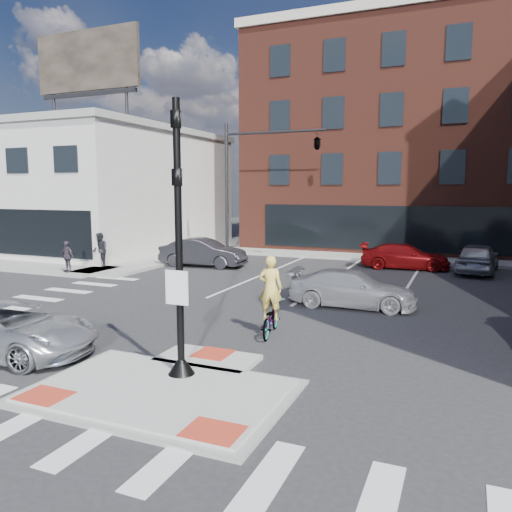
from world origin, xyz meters
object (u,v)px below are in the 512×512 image
at_px(bg_car_dark, 203,253).
at_px(silver_suv, 4,329).
at_px(pedestrian_b, 67,257).
at_px(white_pickup, 352,289).
at_px(pedestrian_a, 100,250).
at_px(bg_car_red, 405,256).
at_px(bg_car_silver, 478,258).
at_px(cyclist, 270,308).

bearing_deg(bg_car_dark, silver_suv, -174.77).
distance_m(bg_car_dark, pedestrian_b, 6.99).
height_order(white_pickup, bg_car_dark, bg_car_dark).
xyz_separation_m(bg_car_dark, pedestrian_a, (-4.48, -3.04, 0.28)).
xyz_separation_m(silver_suv, pedestrian_a, (-6.99, 11.94, 0.38)).
xyz_separation_m(bg_car_dark, bg_car_red, (10.30, 3.47, -0.11)).
relative_size(bg_car_silver, bg_car_red, 0.99).
bearing_deg(bg_car_silver, bg_car_red, 6.50).
xyz_separation_m(bg_car_silver, cyclist, (-5.73, -14.19, 0.01)).
height_order(bg_car_silver, cyclist, cyclist).
relative_size(silver_suv, white_pickup, 1.07).
xyz_separation_m(cyclist, pedestrian_a, (-12.59, 7.64, 0.27)).
xyz_separation_m(silver_suv, bg_car_silver, (11.34, 18.48, 0.10)).
distance_m(white_pickup, bg_car_red, 9.74).
height_order(cyclist, pedestrian_b, cyclist).
height_order(white_pickup, pedestrian_a, pedestrian_a).
distance_m(cyclist, pedestrian_a, 14.73).
relative_size(silver_suv, pedestrian_a, 2.67).
xyz_separation_m(bg_car_dark, pedestrian_b, (-4.83, -5.04, 0.15)).
height_order(bg_car_red, cyclist, cyclist).
relative_size(white_pickup, bg_car_silver, 1.00).
distance_m(bg_car_red, cyclist, 14.32).
relative_size(cyclist, pedestrian_b, 1.52).
height_order(silver_suv, cyclist, cyclist).
bearing_deg(pedestrian_b, bg_car_dark, 55.24).
xyz_separation_m(bg_car_dark, cyclist, (8.11, -10.69, 0.01)).
bearing_deg(pedestrian_a, pedestrian_b, -70.38).
xyz_separation_m(silver_suv, bg_car_dark, (-2.51, 14.98, 0.10)).
bearing_deg(cyclist, white_pickup, -117.16).
bearing_deg(bg_car_red, bg_car_dark, 103.57).
height_order(bg_car_silver, bg_car_red, bg_car_silver).
distance_m(white_pickup, cyclist, 4.67).
distance_m(bg_car_silver, pedestrian_a, 19.46).
xyz_separation_m(white_pickup, bg_car_red, (0.74, 9.71, 0.01)).
bearing_deg(bg_car_red, bg_car_silver, -94.48).
height_order(silver_suv, pedestrian_a, pedestrian_a).
bearing_deg(bg_car_silver, silver_suv, 64.42).
bearing_deg(bg_car_dark, pedestrian_b, 131.95).
height_order(cyclist, pedestrian_a, cyclist).
relative_size(white_pickup, bg_car_red, 0.99).
distance_m(bg_car_dark, pedestrian_a, 5.43).
bearing_deg(silver_suv, pedestrian_b, 29.81).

